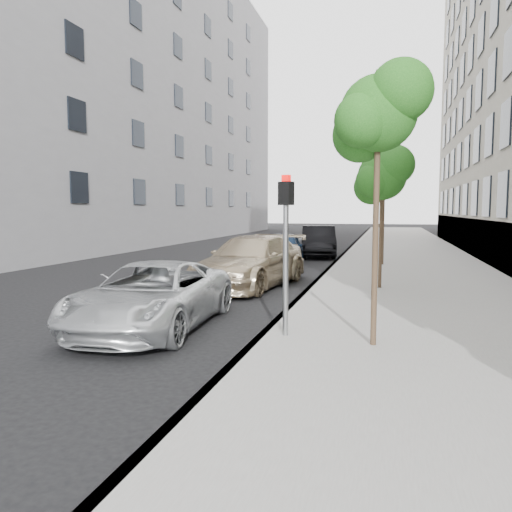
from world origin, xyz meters
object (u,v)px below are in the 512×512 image
at_px(tree_near, 380,114).
at_px(tree_mid, 383,176).
at_px(signal_pole, 286,235).
at_px(sedan_blue, 282,249).
at_px(sedan_black, 318,241).
at_px(tree_far, 385,162).
at_px(minivan, 152,296).
at_px(sedan_rear, 318,238).
at_px(suv, 251,261).

bearing_deg(tree_near, tree_mid, 90.00).
height_order(tree_near, signal_pole, tree_near).
bearing_deg(sedan_blue, tree_near, -78.43).
bearing_deg(signal_pole, sedan_black, 118.64).
distance_m(tree_far, minivan, 13.67).
xyz_separation_m(tree_near, signal_pole, (-1.62, 0.24, -2.04)).
height_order(tree_far, sedan_rear, tree_far).
bearing_deg(sedan_rear, tree_mid, -73.16).
relative_size(signal_pole, minivan, 0.60).
relative_size(tree_near, minivan, 0.96).
bearing_deg(tree_mid, signal_pole, -104.47).
bearing_deg(tree_far, sedan_black, 127.23).
height_order(sedan_blue, sedan_black, sedan_black).
height_order(tree_far, suv, tree_far).
relative_size(sedan_blue, sedan_rear, 1.00).
relative_size(tree_near, sedan_black, 0.97).
bearing_deg(tree_far, tree_mid, -90.00).
xyz_separation_m(tree_mid, sedan_black, (-3.33, 10.88, -2.63)).
xyz_separation_m(signal_pole, sedan_rear, (-2.48, 22.37, -1.34)).
bearing_deg(tree_mid, tree_near, -90.00).
height_order(minivan, sedan_rear, minivan).
bearing_deg(tree_mid, sedan_black, 107.01).
relative_size(minivan, sedan_blue, 1.11).
bearing_deg(sedan_black, suv, -102.25).
xyz_separation_m(tree_near, sedan_rear, (-4.09, 22.61, -3.38)).
relative_size(tree_far, sedan_black, 1.04).
distance_m(tree_mid, signal_pole, 6.62).
bearing_deg(tree_near, sedan_rear, 100.26).
bearing_deg(sedan_blue, sedan_rear, 81.96).
distance_m(tree_near, tree_mid, 6.53).
relative_size(tree_mid, signal_pole, 1.42).
relative_size(tree_mid, tree_far, 0.82).
bearing_deg(suv, sedan_rear, 98.75).
xyz_separation_m(sedan_blue, sedan_black, (0.87, 5.23, 0.05)).
distance_m(tree_far, sedan_rear, 11.10).
distance_m(tree_mid, tree_far, 6.57).
height_order(tree_far, sedan_blue, tree_far).
height_order(sedan_blue, sedan_rear, sedan_blue).
bearing_deg(tree_mid, tree_far, 90.00).
height_order(signal_pole, suv, signal_pole).
xyz_separation_m(tree_near, suv, (-4.02, 6.58, -3.22)).
distance_m(tree_near, sedan_blue, 13.27).
xyz_separation_m(signal_pole, minivan, (-2.87, 0.39, -1.30)).
xyz_separation_m(minivan, sedan_rear, (0.40, 21.98, -0.04)).
bearing_deg(sedan_rear, tree_near, -77.15).
relative_size(tree_far, signal_pole, 1.72).
relative_size(tree_mid, sedan_blue, 0.94).
distance_m(tree_near, suv, 8.35).
distance_m(signal_pole, minivan, 3.18).
bearing_deg(sedan_blue, signal_pole, -85.25).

